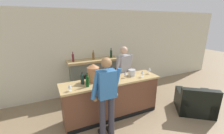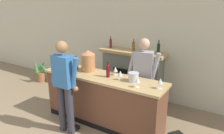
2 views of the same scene
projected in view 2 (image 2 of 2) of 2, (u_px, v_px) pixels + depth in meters
name	position (u px, v px, depth m)	size (l,w,h in m)	color
wall_back_panel	(134.00, 42.00, 5.45)	(12.00, 0.07, 2.75)	beige
bar_counter	(103.00, 100.00, 4.33)	(2.50, 0.64, 1.00)	brown
fireplace_stone	(132.00, 74.00, 5.41)	(1.63, 0.52, 1.54)	slate
potted_plant_corner	(40.00, 72.00, 6.57)	(0.39, 0.44, 0.72)	#A16539
person_customer	(64.00, 84.00, 3.88)	(0.66, 0.30, 1.75)	#33323E
person_bartender	(143.00, 77.00, 4.29)	(0.64, 0.37, 1.71)	#1E262F
copper_dispenser	(88.00, 61.00, 4.42)	(0.29, 0.33, 0.43)	#C07849
ice_bucket_steel	(133.00, 77.00, 3.89)	(0.19, 0.19, 0.16)	silver
wine_bottle_riesling_slim	(76.00, 63.00, 4.55)	(0.08, 0.08, 0.28)	#172D2A
wine_bottle_merlot_tall	(108.00, 70.00, 4.09)	(0.07, 0.07, 0.30)	#5B1017
wine_bottle_burgundy_dark	(72.00, 66.00, 4.36)	(0.07, 0.07, 0.31)	#083F14
wine_glass_by_dispenser	(137.00, 80.00, 3.62)	(0.08, 0.08, 0.18)	silver
wine_glass_back_row	(120.00, 74.00, 3.95)	(0.08, 0.08, 0.17)	silver
wine_glass_front_left	(115.00, 69.00, 4.20)	(0.08, 0.08, 0.17)	silver
wine_glass_near_bucket	(160.00, 81.00, 3.56)	(0.08, 0.08, 0.18)	silver
wine_glass_mid_counter	(56.00, 65.00, 4.51)	(0.08, 0.08, 0.16)	silver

